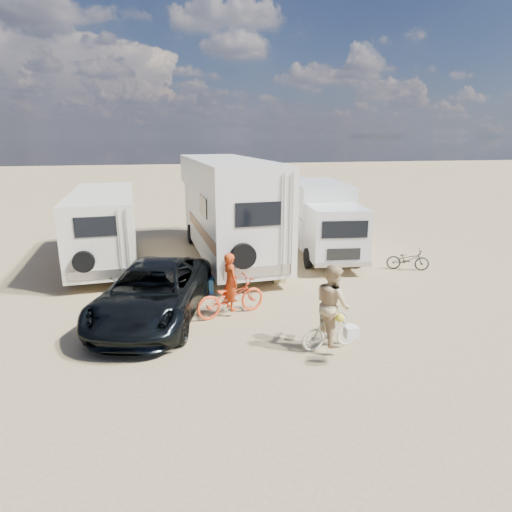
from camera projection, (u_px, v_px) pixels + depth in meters
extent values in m
plane|color=tan|center=(276.00, 325.00, 11.33)|extent=(140.00, 140.00, 0.00)
imported|color=black|center=(153.00, 292.00, 11.63)|extent=(3.80, 5.80, 1.48)
imported|color=#E9461C|center=(231.00, 297.00, 11.86)|extent=(2.15, 1.29, 1.07)
imported|color=silver|center=(331.00, 331.00, 9.99)|extent=(1.51, 0.60, 0.88)
imported|color=#C03811|center=(231.00, 288.00, 11.78)|extent=(0.54, 0.68, 1.61)
imported|color=tan|center=(332.00, 311.00, 9.85)|extent=(0.82, 1.00, 1.88)
imported|color=black|center=(408.00, 259.00, 15.94)|extent=(1.62, 1.07, 0.80)
cube|color=#205691|center=(204.00, 286.00, 13.60)|extent=(0.66, 0.51, 0.49)
cube|color=olive|center=(278.00, 277.00, 14.69)|extent=(0.50, 0.50, 0.35)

